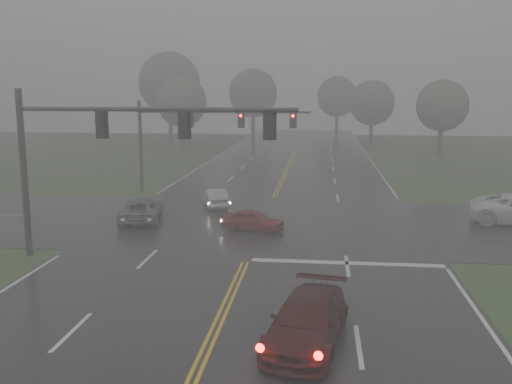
# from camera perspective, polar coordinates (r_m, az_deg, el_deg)

# --- Properties ---
(main_road) EXTENTS (18.00, 160.00, 0.02)m
(main_road) POSITION_cam_1_polar(r_m,az_deg,el_deg) (31.37, 0.37, -3.87)
(main_road) COLOR black
(main_road) RESTS_ON ground
(cross_street) EXTENTS (120.00, 14.00, 0.02)m
(cross_street) POSITION_cam_1_polar(r_m,az_deg,el_deg) (33.30, 0.74, -3.04)
(cross_street) COLOR black
(cross_street) RESTS_ON ground
(stop_bar) EXTENTS (8.50, 0.50, 0.01)m
(stop_bar) POSITION_cam_1_polar(r_m,az_deg,el_deg) (25.83, 9.07, -7.08)
(stop_bar) COLOR silver
(stop_bar) RESTS_ON ground
(sedan_maroon) EXTENTS (2.88, 5.26, 1.45)m
(sedan_maroon) POSITION_cam_1_polar(r_m,az_deg,el_deg) (17.94, 5.09, -14.91)
(sedan_maroon) COLOR #350A09
(sedan_maroon) RESTS_ON ground
(sedan_red) EXTENTS (3.69, 2.27, 1.17)m
(sedan_red) POSITION_cam_1_polar(r_m,az_deg,el_deg) (31.22, -0.28, -3.93)
(sedan_red) COLOR maroon
(sedan_red) RESTS_ON ground
(sedan_silver) EXTENTS (2.45, 3.96, 1.23)m
(sedan_silver) POSITION_cam_1_polar(r_m,az_deg,el_deg) (37.60, -4.09, -1.54)
(sedan_silver) COLOR #A0A2A8
(sedan_silver) RESTS_ON ground
(car_grey) EXTENTS (3.08, 5.14, 1.34)m
(car_grey) POSITION_cam_1_polar(r_m,az_deg,el_deg) (34.21, -11.36, -2.89)
(car_grey) COLOR #525459
(car_grey) RESTS_ON ground
(signal_gantry_near) EXTENTS (12.64, 0.34, 7.68)m
(signal_gantry_near) POSITION_cam_1_polar(r_m,az_deg,el_deg) (26.30, -15.06, 4.92)
(signal_gantry_near) COLOR black
(signal_gantry_near) RESTS_ON ground
(signal_gantry_far) EXTENTS (12.82, 0.35, 6.85)m
(signal_gantry_far) POSITION_cam_1_polar(r_m,az_deg,el_deg) (42.57, -6.37, 6.35)
(signal_gantry_far) COLOR black
(signal_gantry_far) RESTS_ON ground
(tree_nw_a) EXTENTS (6.35, 6.35, 9.33)m
(tree_nw_a) POSITION_cam_1_polar(r_m,az_deg,el_deg) (73.67, -7.43, 8.90)
(tree_nw_a) COLOR #312520
(tree_nw_a) RESTS_ON ground
(tree_ne_a) EXTENTS (6.14, 6.14, 9.01)m
(tree_ne_a) POSITION_cam_1_polar(r_m,az_deg,el_deg) (79.90, 11.53, 8.72)
(tree_ne_a) COLOR #312520
(tree_ne_a) RESTS_ON ground
(tree_n_mid) EXTENTS (7.44, 7.44, 10.92)m
(tree_n_mid) POSITION_cam_1_polar(r_m,az_deg,el_deg) (88.55, -0.30, 9.85)
(tree_n_mid) COLOR #312520
(tree_n_mid) RESTS_ON ground
(tree_e_near) EXTENTS (6.05, 6.05, 8.88)m
(tree_e_near) POSITION_cam_1_polar(r_m,az_deg,el_deg) (70.83, 18.13, 8.20)
(tree_e_near) COLOR #312520
(tree_e_near) RESTS_ON ground
(tree_nw_b) EXTENTS (9.01, 9.01, 13.23)m
(tree_nw_b) POSITION_cam_1_polar(r_m,az_deg,el_deg) (85.90, -8.66, 10.75)
(tree_nw_b) COLOR #312520
(tree_nw_b) RESTS_ON ground
(tree_n_far) EXTENTS (6.80, 6.80, 9.98)m
(tree_n_far) POSITION_cam_1_polar(r_m,az_deg,el_deg) (98.19, 8.12, 9.41)
(tree_n_far) COLOR #312520
(tree_n_far) RESTS_ON ground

